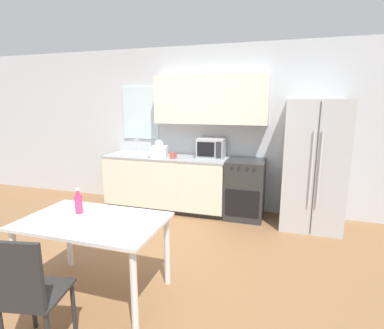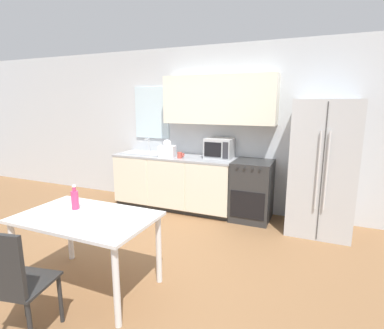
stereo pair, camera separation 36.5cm
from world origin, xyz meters
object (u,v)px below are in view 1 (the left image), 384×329
(microwave, at_px, (212,148))
(drink_bottle, at_px, (79,203))
(coffee_mug, at_px, (173,155))
(refrigerator, at_px, (313,165))
(dining_chair_near, at_px, (27,290))
(oven_range, at_px, (245,189))
(dining_table, at_px, (94,230))

(microwave, height_order, drink_bottle, microwave)
(microwave, bearing_deg, coffee_mug, -155.71)
(refrigerator, relative_size, dining_chair_near, 1.97)
(coffee_mug, bearing_deg, dining_chair_near, -88.49)
(oven_range, bearing_deg, dining_chair_near, -108.72)
(refrigerator, height_order, drink_bottle, refrigerator)
(oven_range, distance_m, dining_table, 2.63)
(oven_range, bearing_deg, coffee_mug, -172.37)
(oven_range, xyz_separation_m, coffee_mug, (-1.15, -0.15, 0.50))
(oven_range, relative_size, drink_bottle, 3.70)
(oven_range, xyz_separation_m, microwave, (-0.58, 0.11, 0.61))
(drink_bottle, bearing_deg, coffee_mug, 85.92)
(dining_chair_near, distance_m, drink_bottle, 0.96)
(microwave, xyz_separation_m, dining_table, (-0.50, -2.50, -0.42))
(microwave, distance_m, drink_bottle, 2.51)
(dining_chair_near, bearing_deg, drink_bottle, 93.60)
(refrigerator, bearing_deg, microwave, 173.82)
(drink_bottle, bearing_deg, oven_range, 60.30)
(dining_table, distance_m, dining_chair_near, 0.78)
(refrigerator, relative_size, coffee_mug, 16.50)
(oven_range, distance_m, drink_bottle, 2.66)
(coffee_mug, bearing_deg, oven_range, 7.63)
(microwave, xyz_separation_m, dining_chair_near, (-0.50, -3.27, -0.53))
(dining_table, bearing_deg, dining_chair_near, -89.53)
(oven_range, distance_m, coffee_mug, 1.27)
(dining_chair_near, bearing_deg, dining_table, 79.30)
(oven_range, relative_size, microwave, 2.13)
(refrigerator, relative_size, drink_bottle, 7.40)
(refrigerator, xyz_separation_m, drink_bottle, (-2.27, -2.23, -0.07))
(coffee_mug, bearing_deg, microwave, 24.29)
(coffee_mug, relative_size, dining_chair_near, 0.12)
(coffee_mug, bearing_deg, refrigerator, 2.53)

